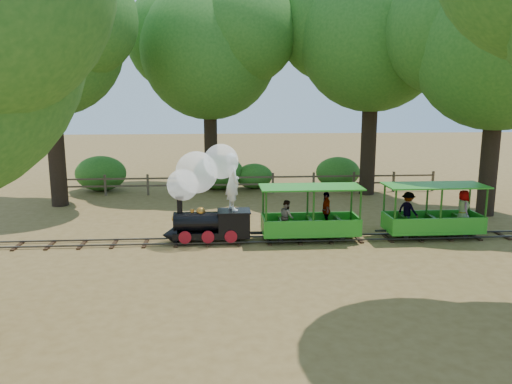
{
  "coord_description": "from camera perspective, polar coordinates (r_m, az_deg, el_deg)",
  "views": [
    {
      "loc": [
        -1.58,
        -15.7,
        4.77
      ],
      "look_at": [
        -0.38,
        0.5,
        1.56
      ],
      "focal_mm": 35.0,
      "sensor_mm": 36.0,
      "label": 1
    }
  ],
  "objects": [
    {
      "name": "shrub_east",
      "position": [
        26.04,
        9.34,
        2.25
      ],
      "size": [
        2.29,
        1.76,
        1.58
      ],
      "primitive_type": "ellipsoid",
      "color": "#2D6B1E",
      "rests_on": "ground"
    },
    {
      "name": "oak_nw",
      "position": [
        22.99,
        -22.78,
        16.38
      ],
      "size": [
        7.65,
        6.73,
        9.94
      ],
      "color": "#2D2116",
      "rests_on": "ground"
    },
    {
      "name": "shrub_west",
      "position": [
        25.98,
        -17.31,
        2.04
      ],
      "size": [
        2.51,
        1.93,
        1.74
      ],
      "primitive_type": "ellipsoid",
      "color": "#2D6B1E",
      "rests_on": "ground"
    },
    {
      "name": "locomotive",
      "position": [
        16.05,
        -5.85,
        0.61
      ],
      "size": [
        2.85,
        1.34,
        3.28
      ],
      "color": "black",
      "rests_on": "ground"
    },
    {
      "name": "shrub_mid_w",
      "position": [
        25.31,
        -4.3,
        2.29
      ],
      "size": [
        2.51,
        1.93,
        1.74
      ],
      "primitive_type": "ellipsoid",
      "color": "#2D6B1E",
      "rests_on": "ground"
    },
    {
      "name": "shrub_mid_e",
      "position": [
        25.4,
        -0.2,
        1.83
      ],
      "size": [
        1.85,
        1.43,
        1.28
      ],
      "primitive_type": "ellipsoid",
      "color": "#2D6B1E",
      "rests_on": "ground"
    },
    {
      "name": "fence",
      "position": [
        24.12,
        -0.42,
        1.18
      ],
      "size": [
        18.1,
        0.1,
        1.0
      ],
      "color": "brown",
      "rests_on": "ground"
    },
    {
      "name": "oak_e",
      "position": [
        21.65,
        25.99,
        15.8
      ],
      "size": [
        8.09,
        7.12,
        9.83
      ],
      "color": "#2D2116",
      "rests_on": "ground"
    },
    {
      "name": "carriage_rear",
      "position": [
        17.7,
        19.52,
        -2.47
      ],
      "size": [
        3.3,
        1.35,
        1.72
      ],
      "color": "#29921F",
      "rests_on": "track"
    },
    {
      "name": "carriage_front",
      "position": [
        16.48,
        6.14,
        -3.01
      ],
      "size": [
        3.3,
        1.35,
        1.72
      ],
      "color": "#29921F",
      "rests_on": "track"
    },
    {
      "name": "track",
      "position": [
        16.47,
        1.45,
        -5.41
      ],
      "size": [
        22.0,
        1.0,
        0.1
      ],
      "color": "#3F3D3A",
      "rests_on": "ground"
    },
    {
      "name": "oak_ne",
      "position": [
        24.51,
        13.13,
        17.74
      ],
      "size": [
        8.58,
        7.55,
        10.77
      ],
      "color": "#2D2116",
      "rests_on": "ground"
    },
    {
      "name": "ground",
      "position": [
        16.49,
        1.45,
        -5.64
      ],
      "size": [
        90.0,
        90.0,
        0.0
      ],
      "primitive_type": "plane",
      "color": "olive",
      "rests_on": "ground"
    },
    {
      "name": "oak_nc",
      "position": [
        25.41,
        -5.47,
        16.55
      ],
      "size": [
        8.36,
        7.35,
        10.17
      ],
      "color": "#2D2116",
      "rests_on": "ground"
    }
  ]
}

